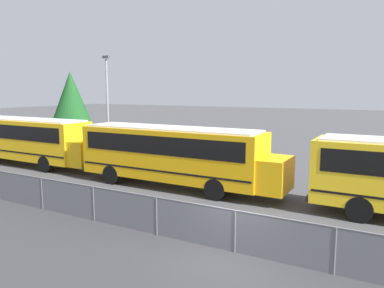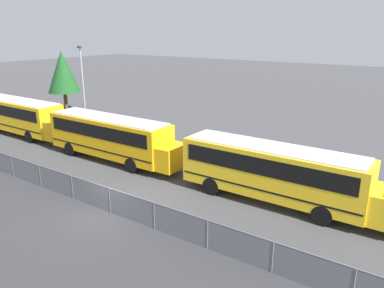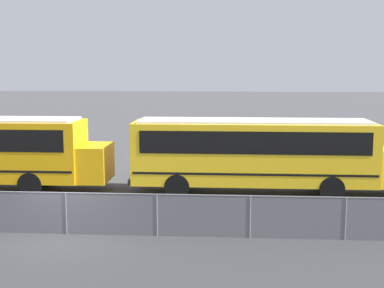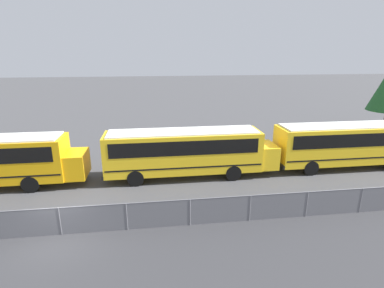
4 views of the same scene
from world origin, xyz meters
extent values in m
plane|color=#424244|center=(0.00, 0.00, 0.00)|extent=(200.00, 200.00, 0.00)
cube|color=#333335|center=(0.00, -6.00, 0.00)|extent=(96.34, 12.00, 0.01)
cube|color=#9EA0A5|center=(0.00, 0.00, 0.72)|extent=(62.34, 0.03, 1.44)
cube|color=slate|center=(0.00, -0.01, 0.72)|extent=(62.34, 0.01, 1.44)
cylinder|color=slate|center=(0.00, 0.00, 1.44)|extent=(62.34, 0.05, 0.05)
cylinder|color=slate|center=(-9.35, 0.00, 0.72)|extent=(0.07, 0.07, 1.44)
cylinder|color=slate|center=(-6.23, 0.00, 0.72)|extent=(0.07, 0.07, 1.44)
cylinder|color=slate|center=(-3.12, 0.00, 0.72)|extent=(0.07, 0.07, 1.44)
cylinder|color=slate|center=(0.00, 0.00, 0.72)|extent=(0.07, 0.07, 1.44)
cylinder|color=slate|center=(3.12, 0.00, 0.72)|extent=(0.07, 0.07, 1.44)
cylinder|color=slate|center=(6.23, 0.00, 0.72)|extent=(0.07, 0.07, 1.44)
cylinder|color=slate|center=(9.35, 0.00, 0.72)|extent=(0.07, 0.07, 1.44)
cylinder|color=slate|center=(12.47, 0.00, 0.72)|extent=(0.07, 0.07, 1.44)
cube|color=yellow|center=(-18.87, 6.41, 1.89)|extent=(10.60, 2.45, 2.70)
cube|color=black|center=(-18.87, 6.41, 2.48)|extent=(9.75, 2.49, 0.97)
cube|color=black|center=(-18.87, 6.41, 1.14)|extent=(10.39, 2.48, 0.10)
cube|color=yellow|center=(-12.94, 6.41, 1.35)|extent=(1.27, 2.25, 1.62)
cube|color=silver|center=(-18.87, 6.41, 3.29)|extent=(10.07, 2.21, 0.10)
cylinder|color=black|center=(-15.59, 7.51, 0.54)|extent=(1.08, 0.28, 1.08)
cylinder|color=black|center=(-15.59, 5.30, 0.54)|extent=(1.08, 0.28, 1.08)
cylinder|color=black|center=(-22.16, 7.51, 0.54)|extent=(1.08, 0.28, 1.08)
cube|color=#EDA80F|center=(-6.43, 6.14, 1.89)|extent=(10.60, 2.45, 2.70)
cube|color=black|center=(-6.43, 6.14, 2.48)|extent=(9.75, 2.49, 0.97)
cube|color=black|center=(-6.43, 6.14, 1.14)|extent=(10.39, 2.48, 0.10)
cube|color=#EDA80F|center=(-0.50, 6.14, 1.35)|extent=(1.27, 2.25, 1.62)
cube|color=black|center=(-11.78, 6.14, 0.69)|extent=(0.12, 2.45, 0.24)
cube|color=silver|center=(-6.43, 6.14, 3.29)|extent=(10.07, 2.21, 0.10)
cylinder|color=black|center=(-3.15, 7.25, 0.54)|extent=(1.08, 0.28, 1.08)
cylinder|color=black|center=(-3.15, 5.04, 0.54)|extent=(1.08, 0.28, 1.08)
cylinder|color=black|center=(-9.72, 7.25, 0.54)|extent=(1.08, 0.28, 1.08)
cylinder|color=black|center=(-9.72, 5.04, 0.54)|extent=(1.08, 0.28, 1.08)
cube|color=yellow|center=(6.59, 6.21, 1.89)|extent=(10.60, 2.45, 2.70)
cube|color=black|center=(6.59, 6.21, 2.48)|extent=(9.75, 2.49, 0.97)
cube|color=black|center=(6.59, 6.21, 1.14)|extent=(10.39, 2.48, 0.10)
cube|color=black|center=(1.24, 6.21, 0.69)|extent=(0.12, 2.45, 0.24)
cube|color=silver|center=(6.59, 6.21, 3.29)|extent=(10.07, 2.21, 0.10)
cylinder|color=black|center=(9.87, 7.31, 0.54)|extent=(1.08, 0.28, 1.08)
cylinder|color=black|center=(9.87, 5.10, 0.54)|extent=(1.08, 0.28, 1.08)
cylinder|color=black|center=(3.30, 7.31, 0.54)|extent=(1.08, 0.28, 1.08)
cylinder|color=black|center=(3.30, 5.10, 0.54)|extent=(1.08, 0.28, 1.08)
cylinder|color=gray|center=(-16.14, 12.08, 3.89)|extent=(0.16, 0.16, 7.78)
cube|color=#47474C|center=(-16.14, 12.08, 7.93)|extent=(0.60, 0.24, 0.20)
cylinder|color=#51381E|center=(-24.46, 16.04, 1.12)|extent=(0.44, 0.44, 2.25)
cone|color=#194C1E|center=(-24.46, 16.04, 4.71)|extent=(3.79, 3.79, 4.93)
camera|label=1|loc=(4.50, -10.97, 5.34)|focal=35.00mm
camera|label=2|loc=(14.08, -12.68, 9.56)|focal=35.00mm
camera|label=3|loc=(5.49, -17.29, 5.72)|focal=50.00mm
camera|label=4|loc=(4.54, -13.24, 8.42)|focal=28.00mm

